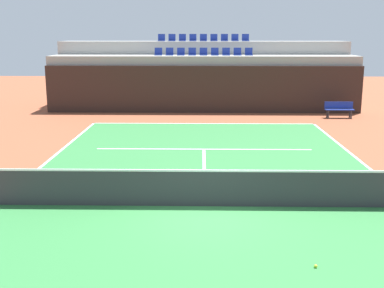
# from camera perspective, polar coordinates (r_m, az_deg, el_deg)

# --- Properties ---
(ground_plane) EXTENTS (80.00, 80.00, 0.00)m
(ground_plane) POSITION_cam_1_polar(r_m,az_deg,el_deg) (12.73, 1.51, -7.27)
(ground_plane) COLOR brown
(court_surface) EXTENTS (11.00, 24.00, 0.01)m
(court_surface) POSITION_cam_1_polar(r_m,az_deg,el_deg) (12.73, 1.51, -7.24)
(court_surface) COLOR #2D7238
(court_surface) RESTS_ON ground_plane
(baseline_far) EXTENTS (11.00, 0.10, 0.00)m
(baseline_far) POSITION_cam_1_polar(r_m,az_deg,el_deg) (24.31, 1.34, 2.40)
(baseline_far) COLOR white
(baseline_far) RESTS_ON court_surface
(service_line_far) EXTENTS (8.26, 0.10, 0.00)m
(service_line_far) POSITION_cam_1_polar(r_m,az_deg,el_deg) (18.87, 1.39, -0.60)
(service_line_far) COLOR white
(service_line_far) RESTS_ON court_surface
(centre_service_line) EXTENTS (0.10, 6.40, 0.00)m
(centre_service_line) POSITION_cam_1_polar(r_m,az_deg,el_deg) (15.77, 1.44, -3.26)
(centre_service_line) COLOR white
(centre_service_line) RESTS_ON court_surface
(back_wall) EXTENTS (17.67, 0.30, 2.62)m
(back_wall) POSITION_cam_1_polar(r_m,az_deg,el_deg) (27.66, 1.33, 6.36)
(back_wall) COLOR black
(back_wall) RESTS_ON ground_plane
(stands_tier_lower) EXTENTS (17.67, 2.40, 3.13)m
(stands_tier_lower) POSITION_cam_1_polar(r_m,az_deg,el_deg) (28.97, 1.33, 7.16)
(stands_tier_lower) COLOR #9E9E99
(stands_tier_lower) RESTS_ON ground_plane
(stands_tier_upper) EXTENTS (17.67, 2.40, 3.91)m
(stands_tier_upper) POSITION_cam_1_polar(r_m,az_deg,el_deg) (31.33, 1.32, 8.29)
(stands_tier_upper) COLOR #9E9E99
(stands_tier_upper) RESTS_ON ground_plane
(seating_row_lower) EXTENTS (5.70, 0.44, 0.44)m
(seating_row_lower) POSITION_cam_1_polar(r_m,az_deg,el_deg) (28.96, 1.34, 10.51)
(seating_row_lower) COLOR navy
(seating_row_lower) RESTS_ON stands_tier_lower
(seating_row_upper) EXTENTS (5.70, 0.44, 0.44)m
(seating_row_upper) POSITION_cam_1_polar(r_m,az_deg,el_deg) (31.34, 1.34, 12.10)
(seating_row_upper) COLOR navy
(seating_row_upper) RESTS_ON stands_tier_upper
(tennis_net) EXTENTS (11.08, 0.08, 1.07)m
(tennis_net) POSITION_cam_1_polar(r_m,az_deg,el_deg) (12.57, 1.52, -5.09)
(tennis_net) COLOR black
(tennis_net) RESTS_ON court_surface
(player_bench) EXTENTS (1.50, 0.40, 0.85)m
(player_bench) POSITION_cam_1_polar(r_m,az_deg,el_deg) (27.11, 16.72, 3.99)
(player_bench) COLOR navy
(player_bench) RESTS_ON ground_plane
(tennis_ball_1) EXTENTS (0.07, 0.07, 0.07)m
(tennis_ball_1) POSITION_cam_1_polar(r_m,az_deg,el_deg) (9.85, 14.18, -13.59)
(tennis_ball_1) COLOR #CCE033
(tennis_ball_1) RESTS_ON court_surface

